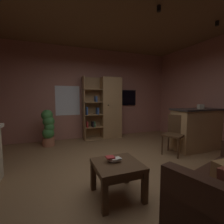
# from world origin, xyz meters

# --- Properties ---
(floor) EXTENTS (5.84, 5.27, 0.02)m
(floor) POSITION_xyz_m (0.00, 0.00, -0.01)
(floor) COLOR olive
(floor) RESTS_ON ground
(wall_back) EXTENTS (5.96, 0.06, 2.90)m
(wall_back) POSITION_xyz_m (0.00, 2.66, 1.45)
(wall_back) COLOR #AD7060
(wall_back) RESTS_ON ground
(ceiling) EXTENTS (5.84, 5.27, 0.02)m
(ceiling) POSITION_xyz_m (0.00, 0.00, 2.91)
(ceiling) COLOR brown
(window_pane_back) EXTENTS (0.74, 0.01, 0.92)m
(window_pane_back) POSITION_xyz_m (-0.64, 2.63, 1.23)
(window_pane_back) COLOR white
(bookshelf_cabinet) EXTENTS (1.24, 0.41, 1.98)m
(bookshelf_cabinet) POSITION_xyz_m (0.63, 2.39, 0.98)
(bookshelf_cabinet) COLOR #A87F51
(bookshelf_cabinet) RESTS_ON ground
(kitchen_bar_counter) EXTENTS (1.57, 0.59, 1.05)m
(kitchen_bar_counter) POSITION_xyz_m (2.47, 0.44, 0.53)
(kitchen_bar_counter) COLOR #A87F51
(kitchen_bar_counter) RESTS_ON ground
(tissue_box) EXTENTS (0.16, 0.16, 0.11)m
(tissue_box) POSITION_xyz_m (2.34, 0.37, 1.11)
(tissue_box) COLOR #BFB299
(tissue_box) RESTS_ON kitchen_bar_counter
(coffee_table) EXTENTS (0.61, 0.60, 0.47)m
(coffee_table) POSITION_xyz_m (-0.31, -0.60, 0.37)
(coffee_table) COLOR #4C331E
(coffee_table) RESTS_ON ground
(table_book_0) EXTENTS (0.13, 0.11, 0.03)m
(table_book_0) POSITION_xyz_m (-0.33, -0.54, 0.48)
(table_book_0) COLOR beige
(table_book_0) RESTS_ON coffee_table
(table_book_1) EXTENTS (0.15, 0.12, 0.03)m
(table_book_1) POSITION_xyz_m (-0.32, -0.57, 0.51)
(table_book_1) COLOR beige
(table_book_1) RESTS_ON coffee_table
(table_book_2) EXTENTS (0.11, 0.10, 0.02)m
(table_book_2) POSITION_xyz_m (-0.38, -0.54, 0.53)
(table_book_2) COLOR #B22D2D
(table_book_2) RESTS_ON coffee_table
(dining_chair) EXTENTS (0.57, 0.57, 0.92)m
(dining_chair) POSITION_xyz_m (1.59, 0.40, 0.53)
(dining_chair) COLOR #4C331E
(dining_chair) RESTS_ON ground
(potted_floor_plant) EXTENTS (0.35, 0.38, 1.00)m
(potted_floor_plant) POSITION_xyz_m (-1.22, 2.11, 0.52)
(potted_floor_plant) COLOR #B77051
(potted_floor_plant) RESTS_ON ground
(wall_mounted_tv) EXTENTS (0.96, 0.06, 0.54)m
(wall_mounted_tv) POSITION_xyz_m (1.27, 2.60, 1.32)
(wall_mounted_tv) COLOR black
(track_light_spot_2) EXTENTS (0.07, 0.07, 0.09)m
(track_light_spot_2) POSITION_xyz_m (0.64, -0.14, 2.83)
(track_light_spot_2) COLOR black
(track_light_spot_3) EXTENTS (0.07, 0.07, 0.09)m
(track_light_spot_3) POSITION_xyz_m (2.08, -0.12, 2.83)
(track_light_spot_3) COLOR black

